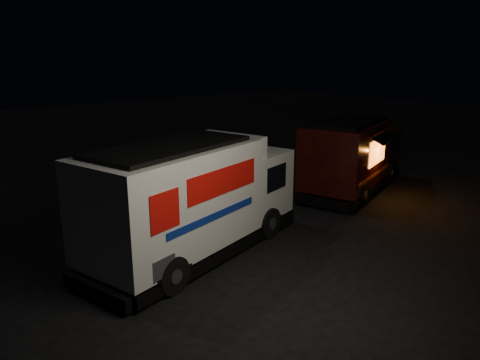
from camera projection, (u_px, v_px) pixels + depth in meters
The scene contains 3 objects.
ground at pixel (264, 242), 14.23m from camera, with size 80.00×80.00×0.00m, color black.
white_truck at pixel (196, 197), 13.18m from camera, with size 7.33×2.50×3.32m, color silver, non-canonical shape.
red_truck at pixel (353, 154), 19.24m from camera, with size 6.47×2.38×3.01m, color #340F09, non-canonical shape.
Camera 1 is at (-8.90, -9.77, 5.67)m, focal length 35.00 mm.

